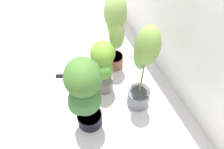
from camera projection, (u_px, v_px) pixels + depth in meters
name	position (u px, v px, depth m)	size (l,w,h in m)	color
ground_plane	(94.00, 94.00, 2.53)	(8.00, 8.00, 0.00)	silver
potted_plant_center	(103.00, 63.00, 2.24)	(0.39, 0.32, 0.71)	slate
potted_plant_front_right	(84.00, 92.00, 1.87)	(0.49, 0.42, 0.95)	black
potted_plant_back_right	(143.00, 67.00, 2.01)	(0.31, 0.27, 1.07)	slate
potted_plant_back_left	(115.00, 28.00, 2.29)	(0.34, 0.31, 0.99)	brown
cell_phone	(61.00, 76.00, 2.67)	(0.12, 0.16, 0.01)	white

